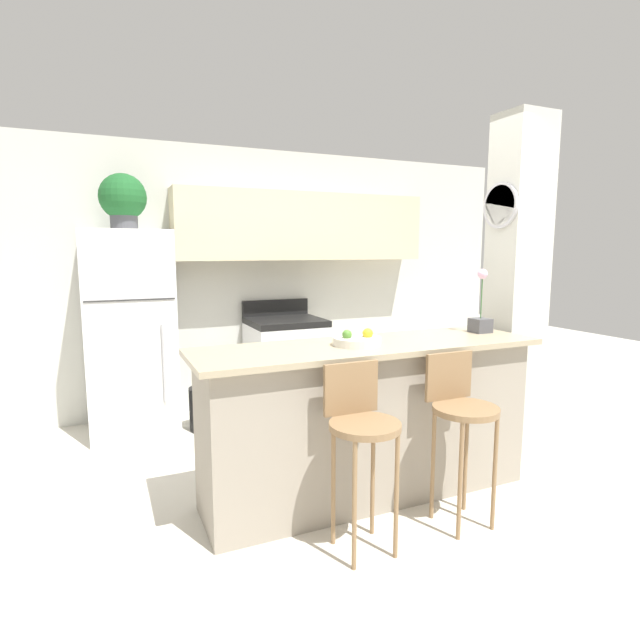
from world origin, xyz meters
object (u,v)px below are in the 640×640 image
at_px(potted_plant_on_fridge, 123,199).
at_px(bar_stool_left, 361,428).
at_px(stove_range, 286,364).
at_px(trash_bin, 206,408).
at_px(bar_stool_right, 461,412).
at_px(refrigerator, 130,333).
at_px(fruit_bowl, 357,340).
at_px(orchid_vase, 481,316).

bearing_deg(potted_plant_on_fridge, bar_stool_left, -67.08).
xyz_separation_m(stove_range, trash_bin, (-0.84, -0.24, -0.27)).
distance_m(bar_stool_right, potted_plant_on_fridge, 3.13).
relative_size(refrigerator, bar_stool_left, 1.77).
distance_m(refrigerator, potted_plant_on_fridge, 1.12).
relative_size(bar_stool_right, fruit_bowl, 3.30).
height_order(refrigerator, trash_bin, refrigerator).
distance_m(potted_plant_on_fridge, trash_bin, 1.90).
bearing_deg(bar_stool_left, potted_plant_on_fridge, 112.92).
relative_size(bar_stool_right, potted_plant_on_fridge, 2.14).
height_order(potted_plant_on_fridge, orchid_vase, potted_plant_on_fridge).
xyz_separation_m(bar_stool_right, orchid_vase, (0.60, 0.55, 0.45)).
distance_m(stove_range, orchid_vase, 2.07).
xyz_separation_m(orchid_vase, trash_bin, (-1.65, 1.55, -0.92)).
relative_size(refrigerator, potted_plant_on_fridge, 3.79).
bearing_deg(orchid_vase, stove_range, 114.44).
bearing_deg(bar_stool_right, refrigerator, 125.01).
relative_size(bar_stool_right, trash_bin, 2.58).
xyz_separation_m(refrigerator, stove_range, (1.42, 0.01, -0.41)).
height_order(bar_stool_left, orchid_vase, orchid_vase).
xyz_separation_m(refrigerator, bar_stool_left, (0.98, -2.32, -0.21)).
distance_m(stove_range, fruit_bowl, 1.96).
height_order(refrigerator, stove_range, refrigerator).
bearing_deg(fruit_bowl, bar_stool_left, -115.38).
bearing_deg(orchid_vase, trash_bin, 136.77).
relative_size(stove_range, trash_bin, 2.82).
xyz_separation_m(bar_stool_right, trash_bin, (-1.05, 2.10, -0.47)).
bearing_deg(stove_range, bar_stool_left, -100.53).
relative_size(potted_plant_on_fridge, fruit_bowl, 1.54).
bearing_deg(trash_bin, refrigerator, 159.01).
xyz_separation_m(fruit_bowl, trash_bin, (-0.63, 1.63, -0.83)).
height_order(stove_range, trash_bin, stove_range).
height_order(bar_stool_right, potted_plant_on_fridge, potted_plant_on_fridge).
xyz_separation_m(potted_plant_on_fridge, trash_bin, (0.58, -0.22, -1.79)).
xyz_separation_m(bar_stool_left, orchid_vase, (1.25, 0.55, 0.45)).
bearing_deg(refrigerator, trash_bin, -20.99).
relative_size(stove_range, bar_stool_right, 1.09).
height_order(stove_range, fruit_bowl, fruit_bowl).
xyz_separation_m(stove_range, bar_stool_right, (0.21, -2.34, 0.20)).
bearing_deg(fruit_bowl, refrigerator, 123.12).
bearing_deg(trash_bin, potted_plant_on_fridge, 159.01).
distance_m(stove_range, bar_stool_right, 2.35).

